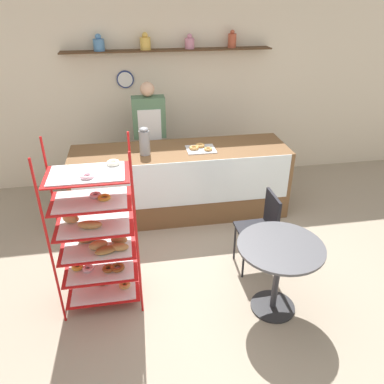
{
  "coord_description": "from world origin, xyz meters",
  "views": [
    {
      "loc": [
        -0.61,
        -3.09,
        2.78
      ],
      "look_at": [
        0.0,
        0.49,
        0.8
      ],
      "focal_mm": 35.0,
      "sensor_mm": 36.0,
      "label": 1
    }
  ],
  "objects_px": {
    "pastry_rack": "(97,237)",
    "coffee_carafe": "(144,141)",
    "cafe_table": "(279,261)",
    "cafe_chair": "(263,224)",
    "donut_tray_counter": "(200,148)",
    "person_worker": "(150,137)"
  },
  "relations": [
    {
      "from": "person_worker",
      "to": "cafe_table",
      "type": "xyz_separation_m",
      "value": [
        0.98,
        -2.53,
        -0.35
      ]
    },
    {
      "from": "coffee_carafe",
      "to": "donut_tray_counter",
      "type": "bearing_deg",
      "value": 3.07
    },
    {
      "from": "cafe_chair",
      "to": "coffee_carafe",
      "type": "bearing_deg",
      "value": -137.36
    },
    {
      "from": "coffee_carafe",
      "to": "cafe_chair",
      "type": "bearing_deg",
      "value": -46.25
    },
    {
      "from": "pastry_rack",
      "to": "cafe_chair",
      "type": "relative_size",
      "value": 1.86
    },
    {
      "from": "cafe_table",
      "to": "cafe_chair",
      "type": "height_order",
      "value": "cafe_chair"
    },
    {
      "from": "donut_tray_counter",
      "to": "cafe_table",
      "type": "bearing_deg",
      "value": -78.77
    },
    {
      "from": "donut_tray_counter",
      "to": "person_worker",
      "type": "bearing_deg",
      "value": 133.69
    },
    {
      "from": "person_worker",
      "to": "cafe_chair",
      "type": "xyz_separation_m",
      "value": [
        1.06,
        -1.89,
        -0.36
      ]
    },
    {
      "from": "person_worker",
      "to": "donut_tray_counter",
      "type": "distance_m",
      "value": 0.88
    },
    {
      "from": "cafe_chair",
      "to": "donut_tray_counter",
      "type": "height_order",
      "value": "donut_tray_counter"
    },
    {
      "from": "person_worker",
      "to": "donut_tray_counter",
      "type": "relative_size",
      "value": 4.57
    },
    {
      "from": "pastry_rack",
      "to": "donut_tray_counter",
      "type": "relative_size",
      "value": 4.54
    },
    {
      "from": "person_worker",
      "to": "cafe_table",
      "type": "height_order",
      "value": "person_worker"
    },
    {
      "from": "pastry_rack",
      "to": "coffee_carafe",
      "type": "relative_size",
      "value": 4.75
    },
    {
      "from": "cafe_table",
      "to": "coffee_carafe",
      "type": "distance_m",
      "value": 2.22
    },
    {
      "from": "cafe_table",
      "to": "cafe_chair",
      "type": "relative_size",
      "value": 0.87
    },
    {
      "from": "cafe_table",
      "to": "donut_tray_counter",
      "type": "bearing_deg",
      "value": 101.23
    },
    {
      "from": "cafe_table",
      "to": "cafe_chair",
      "type": "bearing_deg",
      "value": 83.7
    },
    {
      "from": "person_worker",
      "to": "donut_tray_counter",
      "type": "height_order",
      "value": "person_worker"
    },
    {
      "from": "pastry_rack",
      "to": "donut_tray_counter",
      "type": "bearing_deg",
      "value": 50.07
    },
    {
      "from": "pastry_rack",
      "to": "person_worker",
      "type": "bearing_deg",
      "value": 73.14
    }
  ]
}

